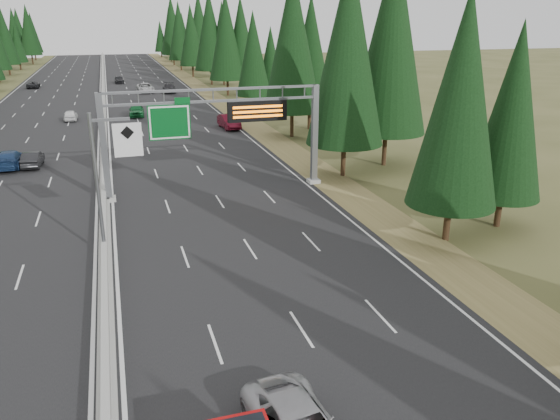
# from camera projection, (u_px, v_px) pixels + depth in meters

# --- Properties ---
(road) EXTENTS (32.00, 260.00, 0.08)m
(road) POSITION_uv_depth(u_px,v_px,m) (103.00, 109.00, 80.24)
(road) COLOR black
(road) RESTS_ON ground
(shoulder_right) EXTENTS (3.60, 260.00, 0.06)m
(shoulder_right) POSITION_uv_depth(u_px,v_px,m) (222.00, 104.00, 85.18)
(shoulder_right) COLOR olive
(shoulder_right) RESTS_ON ground
(median_barrier) EXTENTS (0.70, 260.00, 0.85)m
(median_barrier) POSITION_uv_depth(u_px,v_px,m) (103.00, 106.00, 80.11)
(median_barrier) COLOR #969690
(median_barrier) RESTS_ON road
(sign_gantry) EXTENTS (16.75, 0.98, 7.80)m
(sign_gantry) POSITION_uv_depth(u_px,v_px,m) (223.00, 124.00, 40.31)
(sign_gantry) COLOR slate
(sign_gantry) RESTS_ON road
(hov_sign_pole) EXTENTS (2.80, 0.50, 8.00)m
(hov_sign_pole) POSITION_uv_depth(u_px,v_px,m) (108.00, 175.00, 29.24)
(hov_sign_pole) COLOR slate
(hov_sign_pole) RESTS_ON road
(tree_row_right) EXTENTS (11.86, 240.56, 18.92)m
(tree_row_right) POSITION_uv_depth(u_px,v_px,m) (260.00, 41.00, 75.15)
(tree_row_right) COLOR black
(tree_row_right) RESTS_ON ground
(car_ahead_green) EXTENTS (2.22, 4.90, 1.63)m
(car_ahead_green) POSITION_uv_depth(u_px,v_px,m) (136.00, 110.00, 73.72)
(car_ahead_green) COLOR #155E2C
(car_ahead_green) RESTS_ON road
(car_ahead_dkred) EXTENTS (2.09, 5.10, 1.64)m
(car_ahead_dkred) POSITION_uv_depth(u_px,v_px,m) (229.00, 122.00, 65.56)
(car_ahead_dkred) COLOR #580C1B
(car_ahead_dkred) RESTS_ON road
(car_ahead_dkgrey) EXTENTS (2.47, 5.43, 1.54)m
(car_ahead_dkgrey) POSITION_uv_depth(u_px,v_px,m) (169.00, 88.00, 97.12)
(car_ahead_dkgrey) COLOR black
(car_ahead_dkgrey) RESTS_ON road
(car_ahead_white) EXTENTS (3.01, 5.96, 1.62)m
(car_ahead_white) POSITION_uv_depth(u_px,v_px,m) (145.00, 88.00, 97.08)
(car_ahead_white) COLOR #B8B8B8
(car_ahead_white) RESTS_ON road
(car_ahead_far) EXTENTS (1.91, 4.44, 1.49)m
(car_ahead_far) POSITION_uv_depth(u_px,v_px,m) (119.00, 79.00, 110.95)
(car_ahead_far) COLOR black
(car_ahead_far) RESTS_ON road
(car_onc_near) EXTENTS (1.63, 4.22, 1.37)m
(car_onc_near) POSITION_uv_depth(u_px,v_px,m) (33.00, 159.00, 48.74)
(car_onc_near) COLOR black
(car_onc_near) RESTS_ON road
(car_onc_blue) EXTENTS (2.35, 5.39, 1.54)m
(car_onc_blue) POSITION_uv_depth(u_px,v_px,m) (10.00, 159.00, 48.42)
(car_onc_blue) COLOR navy
(car_onc_blue) RESTS_ON road
(car_onc_white) EXTENTS (1.64, 3.96, 1.34)m
(car_onc_white) POSITION_uv_depth(u_px,v_px,m) (71.00, 115.00, 70.67)
(car_onc_white) COLOR white
(car_onc_white) RESTS_ON road
(car_onc_far) EXTENTS (2.20, 4.65, 1.28)m
(car_onc_far) POSITION_uv_depth(u_px,v_px,m) (33.00, 84.00, 103.42)
(car_onc_far) COLOR black
(car_onc_far) RESTS_ON road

